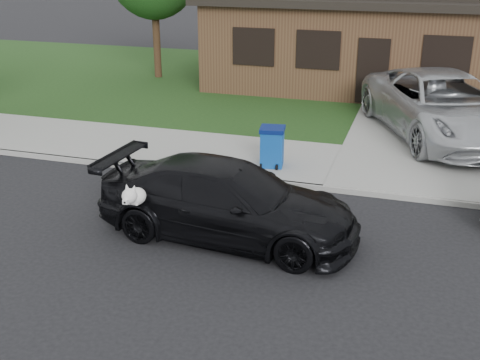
% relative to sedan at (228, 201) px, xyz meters
% --- Properties ---
extents(ground, '(120.00, 120.00, 0.00)m').
position_rel_sedan_xyz_m(ground, '(-2.43, -0.80, -0.70)').
color(ground, black).
rests_on(ground, ground).
extents(sidewalk, '(60.00, 3.00, 0.12)m').
position_rel_sedan_xyz_m(sidewalk, '(-2.43, 4.20, -0.64)').
color(sidewalk, gray).
rests_on(sidewalk, ground).
extents(curb, '(60.00, 0.12, 0.12)m').
position_rel_sedan_xyz_m(curb, '(-2.43, 2.70, -0.64)').
color(curb, gray).
rests_on(curb, ground).
extents(lawn, '(60.00, 13.00, 0.13)m').
position_rel_sedan_xyz_m(lawn, '(-2.43, 12.20, -0.64)').
color(lawn, '#193814').
rests_on(lawn, ground).
extents(driveway, '(4.50, 13.00, 0.14)m').
position_rel_sedan_xyz_m(driveway, '(3.57, 9.20, -0.63)').
color(driveway, gray).
rests_on(driveway, ground).
extents(sedan, '(4.97, 2.49, 1.40)m').
position_rel_sedan_xyz_m(sedan, '(0.00, 0.00, 0.00)').
color(sedan, black).
rests_on(sedan, ground).
extents(minivan, '(5.13, 6.86, 1.73)m').
position_rel_sedan_xyz_m(minivan, '(3.76, 7.16, 0.30)').
color(minivan, '#B6BABE').
rests_on(minivan, driveway).
extents(recycling_bin, '(0.65, 0.65, 0.95)m').
position_rel_sedan_xyz_m(recycling_bin, '(-0.08, 3.61, -0.10)').
color(recycling_bin, '#0E47A0').
rests_on(recycling_bin, sidewalk).
extents(house, '(12.60, 8.60, 4.65)m').
position_rel_sedan_xyz_m(house, '(1.57, 14.19, 1.43)').
color(house, '#422B1C').
rests_on(house, ground).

